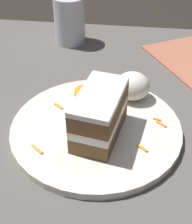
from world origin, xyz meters
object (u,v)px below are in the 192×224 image
Objects in this scene: cream_dollop at (133,86)px; drinking_glass at (70,23)px; cake_slice at (100,114)px; orange_garnish at (87,93)px; plate at (96,128)px.

drinking_glass is at bearing -56.36° from cream_dollop.
orange_garnish is at bearing 119.30° from cake_slice.
drinking_glass reaches higher than orange_garnish.
orange_garnish is 0.27m from drinking_glass.
plate is 0.11m from cream_dollop.
plate is 0.10m from orange_garnish.
drinking_glass is (0.11, -0.35, 0.04)m from plate.
cream_dollop is at bearing -122.74° from plate.
drinking_glass is at bearing -71.79° from plate.
orange_garnish is (0.09, -0.00, -0.02)m from cream_dollop.
plate is at bearing 123.77° from cake_slice.
plate is at bearing 57.26° from cream_dollop.
cream_dollop is (-0.06, -0.09, 0.03)m from plate.
orange_garnish is (0.03, -0.09, 0.01)m from plate.
plate is 0.05m from cake_slice.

